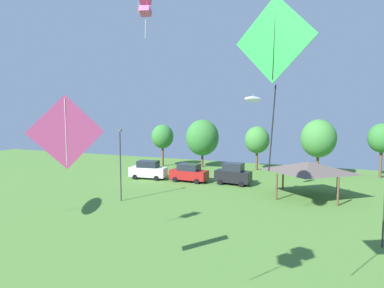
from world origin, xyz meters
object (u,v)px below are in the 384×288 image
Objects in this scene: parked_car_third_from_left at (233,174)px; treeline_tree_0 at (163,137)px; treeline_tree_2 at (257,140)px; parked_car_leftmost at (148,170)px; treeline_tree_3 at (318,139)px; treeline_tree_4 at (382,138)px; kite_flying_11 at (145,5)px; parked_car_second_from_left at (189,173)px; light_post_1 at (120,161)px; treeline_tree_1 at (202,138)px; kite_flying_2 at (274,44)px; kite_flying_1 at (66,132)px; park_pavilion at (309,167)px; kite_flying_10 at (253,99)px.

treeline_tree_0 reaches higher than parked_car_third_from_left.
treeline_tree_0 is at bearing -171.62° from treeline_tree_2.
parked_car_leftmost is at bearing -73.17° from treeline_tree_0.
treeline_tree_3 reaches higher than treeline_tree_4.
treeline_tree_4 is at bearing 30.84° from kite_flying_11.
treeline_tree_3 reaches higher than parked_car_second_from_left.
light_post_1 is (-8.05, -11.21, 2.64)m from parked_car_third_from_left.
parked_car_leftmost is at bearing -156.31° from treeline_tree_4.
treeline_tree_1 is 0.97× the size of treeline_tree_3.
kite_flying_2 is 29.23m from parked_car_third_from_left.
kite_flying_1 is at bearing -105.18° from treeline_tree_3.
kite_flying_11 is at bearing -68.52° from parked_car_leftmost.
treeline_tree_4 is (27.50, 12.07, 4.01)m from parked_car_leftmost.
treeline_tree_4 reaches higher than treeline_tree_0.
kite_flying_1 is at bearing -86.93° from parked_car_third_from_left.
parked_car_third_from_left is (10.96, 0.84, 0.09)m from parked_car_leftmost.
treeline_tree_1 reaches higher than treeline_tree_2.
treeline_tree_1 is at bearing 175.59° from treeline_tree_3.
parked_car_leftmost reaches higher than parked_car_second_from_left.
parked_car_second_from_left is at bearing 170.59° from park_pavilion.
kite_flying_2 is 38.63m from treeline_tree_4.
park_pavilion is 0.98× the size of treeline_tree_1.
treeline_tree_3 is (18.15, 13.33, -15.35)m from kite_flying_11.
treeline_tree_3 is (19.92, 10.03, 3.89)m from parked_car_leftmost.
kite_flying_10 is 0.50× the size of parked_car_leftmost.
treeline_tree_3 is at bearing -4.41° from treeline_tree_1.
parked_car_second_from_left is 13.32m from treeline_tree_2.
parked_car_leftmost is at bearing -105.35° from treeline_tree_1.
kite_flying_1 is 1.42× the size of kite_flying_10.
parked_car_second_from_left is at bearing -117.63° from treeline_tree_2.
kite_flying_2 reaches higher than park_pavilion.
kite_flying_11 reaches higher than treeline_tree_2.
park_pavilion reaches higher than parked_car_third_from_left.
treeline_tree_4 is at bearing 15.03° from treeline_tree_3.
kite_flying_10 is at bearing -129.55° from treeline_tree_4.
parked_car_second_from_left is 0.63× the size of treeline_tree_1.
kite_flying_11 is 20.96m from treeline_tree_0.
kite_flying_1 reaches higher than parked_car_second_from_left.
parked_car_leftmost is at bearing -171.10° from parked_car_third_from_left.
treeline_tree_1 reaches higher than park_pavilion.
treeline_tree_1 reaches higher than parked_car_third_from_left.
parked_car_third_from_left is 16.83m from treeline_tree_0.
treeline_tree_3 reaches higher than light_post_1.
parked_car_leftmost is 19.71m from park_pavilion.
treeline_tree_4 reaches higher than parked_car_leftmost.
parked_car_second_from_left is at bearing 118.83° from kite_flying_2.
treeline_tree_2 is at bearing 68.93° from light_post_1.
light_post_1 is (-16.61, -8.45, 0.80)m from park_pavilion.
treeline_tree_2 is (8.55, 22.20, 0.55)m from light_post_1.
treeline_tree_0 is 0.92× the size of treeline_tree_4.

